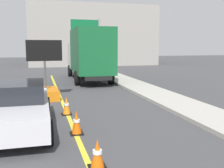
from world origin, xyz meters
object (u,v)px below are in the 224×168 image
object	(u,v)px
arrow_board_trailer	(46,88)
pickup_car	(15,107)
box_truck	(89,54)
traffic_cone_far_lane	(77,123)
traffic_cone_mid_lane	(97,154)
highway_guide_sign	(91,35)
traffic_cone_curbside	(66,106)

from	to	relation	value
arrow_board_trailer	pickup_car	size ratio (longest dim) A/B	0.61
box_truck	arrow_board_trailer	bearing A→B (deg)	-118.06
arrow_board_trailer	traffic_cone_far_lane	world-z (taller)	arrow_board_trailer
traffic_cone_mid_lane	traffic_cone_far_lane	distance (m)	2.24
pickup_car	highway_guide_sign	bearing A→B (deg)	72.03
box_truck	traffic_cone_curbside	size ratio (longest dim) A/B	12.12
arrow_board_trailer	box_truck	bearing A→B (deg)	61.94
traffic_cone_far_lane	pickup_car	bearing A→B (deg)	153.10
box_truck	traffic_cone_mid_lane	xyz separation A→B (m)	(-2.30, -13.52, -1.59)
pickup_car	traffic_cone_curbside	size ratio (longest dim) A/B	6.89
traffic_cone_curbside	highway_guide_sign	bearing A→B (deg)	75.97
pickup_car	traffic_cone_mid_lane	world-z (taller)	pickup_car
highway_guide_sign	traffic_cone_far_lane	size ratio (longest dim) A/B	7.49
pickup_car	traffic_cone_mid_lane	bearing A→B (deg)	-59.84
box_truck	highway_guide_sign	world-z (taller)	highway_guide_sign
highway_guide_sign	traffic_cone_mid_lane	xyz separation A→B (m)	(-3.74, -20.14, -3.12)
highway_guide_sign	traffic_cone_far_lane	distance (m)	18.57
traffic_cone_far_lane	traffic_cone_curbside	xyz separation A→B (m)	(-0.06, 2.24, -0.01)
box_truck	traffic_cone_curbside	world-z (taller)	box_truck
pickup_car	box_truck	bearing A→B (deg)	68.60
traffic_cone_curbside	traffic_cone_mid_lane	bearing A→B (deg)	-87.78
arrow_board_trailer	traffic_cone_curbside	bearing A→B (deg)	-78.66
traffic_cone_far_lane	traffic_cone_curbside	bearing A→B (deg)	91.49
traffic_cone_far_lane	traffic_cone_curbside	world-z (taller)	traffic_cone_far_lane
highway_guide_sign	pickup_car	bearing A→B (deg)	-107.97
arrow_board_trailer	traffic_cone_far_lane	distance (m)	5.49
traffic_cone_far_lane	traffic_cone_curbside	size ratio (longest dim) A/B	1.03
arrow_board_trailer	box_truck	size ratio (longest dim) A/B	0.34
box_truck	traffic_cone_far_lane	xyz separation A→B (m)	(-2.41, -11.29, -1.56)
box_truck	traffic_cone_mid_lane	size ratio (longest dim) A/B	12.89
traffic_cone_mid_lane	traffic_cone_curbside	size ratio (longest dim) A/B	0.94
traffic_cone_mid_lane	traffic_cone_far_lane	size ratio (longest dim) A/B	0.91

